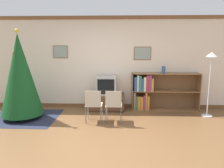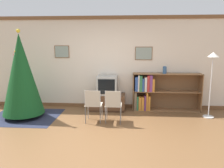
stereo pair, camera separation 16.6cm
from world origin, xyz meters
name	(u,v)px [view 1 (the left image)]	position (x,y,z in m)	size (l,w,h in m)	color
ground_plane	(94,139)	(0.00, 0.00, 0.00)	(24.00, 24.00, 0.00)	brown
wall_back	(103,63)	(0.00, 2.35, 1.35)	(8.32, 0.11, 2.70)	silver
area_rug	(23,118)	(-2.02, 1.23, 0.00)	(1.78, 1.51, 0.01)	#23283D
christmas_tree	(20,75)	(-2.02, 1.23, 1.14)	(1.05, 1.05, 2.27)	maroon
tv_console	(107,102)	(0.12, 2.02, 0.24)	(1.02, 0.52, 0.47)	#412A1A
television	(106,85)	(0.12, 2.02, 0.74)	(0.57, 0.51, 0.54)	#9E9E99
folding_chair_left	(94,104)	(-0.13, 0.95, 0.47)	(0.40, 0.40, 0.82)	#BCB29E
folding_chair_right	(114,104)	(0.36, 0.95, 0.47)	(0.40, 0.40, 0.82)	#BCB29E
bookshelf	(152,91)	(1.45, 2.11, 0.54)	(1.93, 0.36, 1.08)	olive
vase	(164,70)	(1.74, 2.07, 1.19)	(0.11, 0.11, 0.20)	#335684
standing_lamp	(211,68)	(2.84, 1.56, 1.31)	(0.28, 0.28, 1.70)	silver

